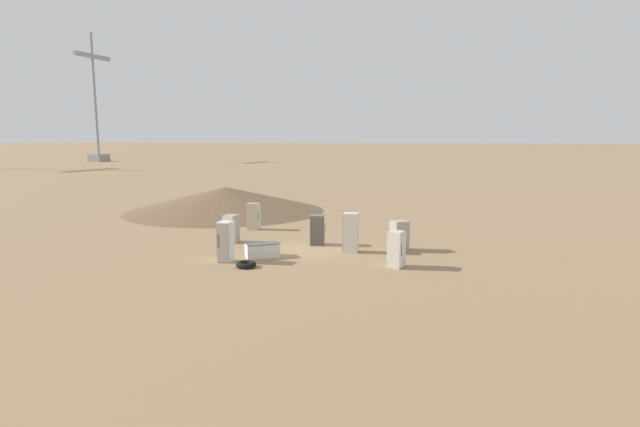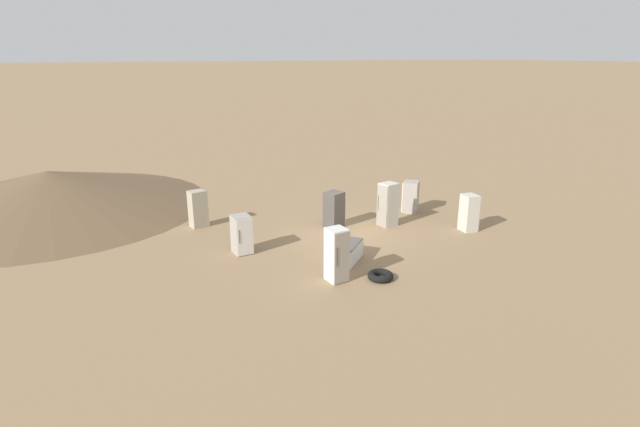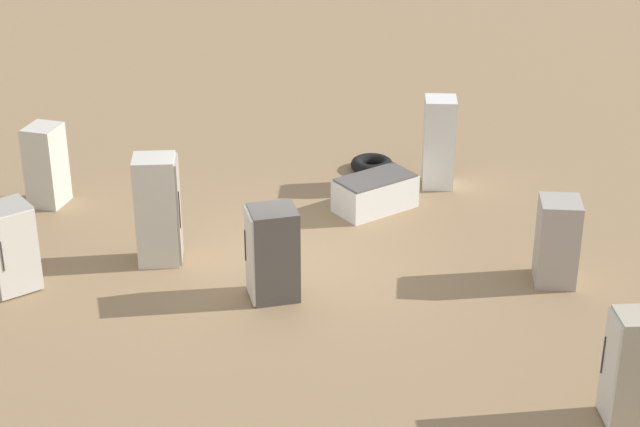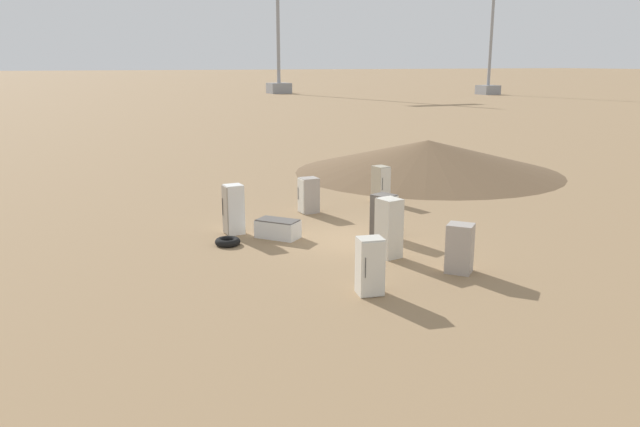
% 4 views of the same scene
% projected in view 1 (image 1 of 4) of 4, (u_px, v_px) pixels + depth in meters
% --- Properties ---
extents(ground_plane, '(1000.00, 1000.00, 0.00)m').
position_uv_depth(ground_plane, '(309.00, 249.00, 24.91)').
color(ground_plane, '#937551').
extents(dirt_mound, '(14.89, 14.89, 1.82)m').
position_uv_depth(dirt_mound, '(226.00, 199.00, 37.65)').
color(dirt_mound, brown).
rests_on(dirt_mound, ground_plane).
extents(power_pylon_0, '(10.19, 3.50, 29.13)m').
position_uv_depth(power_pylon_0, '(97.00, 122.00, 115.47)').
color(power_pylon_0, gray).
rests_on(power_pylon_0, ground_plane).
extents(discarded_fridge_0, '(0.71, 0.63, 1.80)m').
position_uv_depth(discarded_fridge_0, '(226.00, 242.00, 22.22)').
color(discarded_fridge_0, white).
rests_on(discarded_fridge_0, ground_plane).
extents(discarded_fridge_1, '(0.73, 0.83, 1.91)m').
position_uv_depth(discarded_fridge_1, '(351.00, 233.00, 24.07)').
color(discarded_fridge_1, beige).
rests_on(discarded_fridge_1, ground_plane).
extents(discarded_fridge_2, '(0.75, 0.72, 1.56)m').
position_uv_depth(discarded_fridge_2, '(396.00, 249.00, 21.23)').
color(discarded_fridge_2, beige).
rests_on(discarded_fridge_2, ground_plane).
extents(discarded_fridge_3, '(0.76, 0.66, 1.46)m').
position_uv_depth(discarded_fridge_3, '(231.00, 229.00, 26.38)').
color(discarded_fridge_3, '#A89E93').
rests_on(discarded_fridge_3, ground_plane).
extents(discarded_fridge_4, '(1.00, 1.00, 1.47)m').
position_uv_depth(discarded_fridge_4, '(399.00, 236.00, 24.45)').
color(discarded_fridge_4, '#A89E93').
rests_on(discarded_fridge_4, ground_plane).
extents(discarded_fridge_5, '(1.57, 1.64, 0.66)m').
position_uv_depth(discarded_fridge_5, '(262.00, 250.00, 23.08)').
color(discarded_fridge_5, white).
rests_on(discarded_fridge_5, ground_plane).
extents(discarded_fridge_6, '(0.67, 0.81, 1.60)m').
position_uv_depth(discarded_fridge_6, '(254.00, 216.00, 30.06)').
color(discarded_fridge_6, '#B2A88E').
rests_on(discarded_fridge_6, ground_plane).
extents(discarded_fridge_7, '(0.87, 0.94, 1.54)m').
position_uv_depth(discarded_fridge_7, '(318.00, 230.00, 25.74)').
color(discarded_fridge_7, '#4C4742').
rests_on(discarded_fridge_7, ground_plane).
extents(scrap_tire, '(0.87, 0.87, 0.24)m').
position_uv_depth(scrap_tire, '(246.00, 265.00, 21.31)').
color(scrap_tire, black).
rests_on(scrap_tire, ground_plane).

